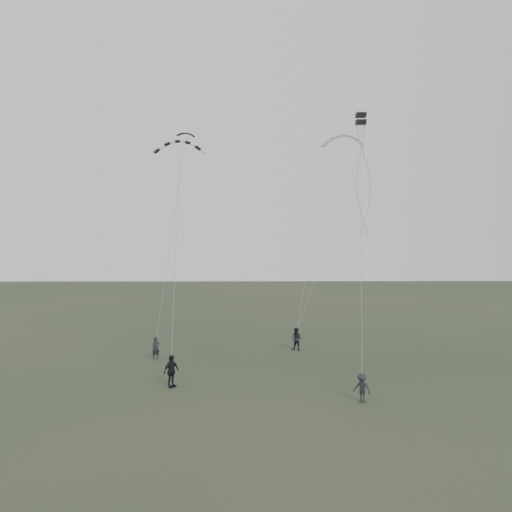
{
  "coord_description": "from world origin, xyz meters",
  "views": [
    {
      "loc": [
        0.58,
        -29.24,
        8.51
      ],
      "look_at": [
        0.98,
        4.89,
        7.31
      ],
      "focal_mm": 35.0,
      "sensor_mm": 36.0,
      "label": 1
    }
  ],
  "objects_px": {
    "kite_pale_large": "(344,135)",
    "flyer_right": "(297,339)",
    "flyer_center": "(171,371)",
    "kite_striped": "(180,141)",
    "flyer_left": "(156,348)",
    "kite_dark_small": "(186,133)",
    "flyer_far": "(362,388)",
    "kite_box": "(361,119)"
  },
  "relations": [
    {
      "from": "flyer_center",
      "to": "flyer_far",
      "type": "relative_size",
      "value": 1.23
    },
    {
      "from": "kite_dark_small",
      "to": "kite_striped",
      "type": "bearing_deg",
      "value": -108.0
    },
    {
      "from": "kite_dark_small",
      "to": "kite_pale_large",
      "type": "height_order",
      "value": "kite_pale_large"
    },
    {
      "from": "kite_dark_small",
      "to": "kite_box",
      "type": "height_order",
      "value": "kite_dark_small"
    },
    {
      "from": "flyer_far",
      "to": "kite_striped",
      "type": "relative_size",
      "value": 0.45
    },
    {
      "from": "kite_dark_small",
      "to": "kite_striped",
      "type": "relative_size",
      "value": 0.42
    },
    {
      "from": "kite_dark_small",
      "to": "kite_striped",
      "type": "height_order",
      "value": "kite_dark_small"
    },
    {
      "from": "flyer_left",
      "to": "kite_dark_small",
      "type": "xyz_separation_m",
      "value": [
        1.53,
        5.17,
        16.14
      ]
    },
    {
      "from": "flyer_center",
      "to": "kite_striped",
      "type": "height_order",
      "value": "kite_striped"
    },
    {
      "from": "kite_striped",
      "to": "kite_box",
      "type": "height_order",
      "value": "kite_box"
    },
    {
      "from": "kite_pale_large",
      "to": "flyer_right",
      "type": "bearing_deg",
      "value": -131.31
    },
    {
      "from": "flyer_left",
      "to": "flyer_center",
      "type": "xyz_separation_m",
      "value": [
        2.14,
        -6.69,
        0.15
      ]
    },
    {
      "from": "flyer_left",
      "to": "kite_dark_small",
      "type": "relative_size",
      "value": 1.09
    },
    {
      "from": "flyer_left",
      "to": "flyer_right",
      "type": "bearing_deg",
      "value": -15.66
    },
    {
      "from": "flyer_right",
      "to": "flyer_center",
      "type": "xyz_separation_m",
      "value": [
        -8.06,
        -9.33,
        0.06
      ]
    },
    {
      "from": "flyer_far",
      "to": "flyer_center",
      "type": "bearing_deg",
      "value": -155.63
    },
    {
      "from": "flyer_center",
      "to": "kite_pale_large",
      "type": "xyz_separation_m",
      "value": [
        12.35,
        13.64,
        16.23
      ]
    },
    {
      "from": "flyer_right",
      "to": "kite_pale_large",
      "type": "xyz_separation_m",
      "value": [
        4.29,
        4.31,
        16.29
      ]
    },
    {
      "from": "flyer_right",
      "to": "flyer_center",
      "type": "bearing_deg",
      "value": -98.18
    },
    {
      "from": "flyer_center",
      "to": "kite_box",
      "type": "bearing_deg",
      "value": -36.37
    },
    {
      "from": "flyer_left",
      "to": "kite_dark_small",
      "type": "bearing_deg",
      "value": 43.38
    },
    {
      "from": "flyer_left",
      "to": "flyer_center",
      "type": "height_order",
      "value": "flyer_center"
    },
    {
      "from": "flyer_right",
      "to": "kite_pale_large",
      "type": "height_order",
      "value": "kite_pale_large"
    },
    {
      "from": "flyer_center",
      "to": "kite_dark_small",
      "type": "bearing_deg",
      "value": 41.08
    },
    {
      "from": "flyer_far",
      "to": "kite_dark_small",
      "type": "distance_m",
      "value": 24.39
    },
    {
      "from": "flyer_far",
      "to": "kite_dark_small",
      "type": "bearing_deg",
      "value": 166.17
    },
    {
      "from": "flyer_center",
      "to": "flyer_far",
      "type": "height_order",
      "value": "flyer_center"
    },
    {
      "from": "flyer_far",
      "to": "kite_striped",
      "type": "distance_m",
      "value": 19.07
    },
    {
      "from": "kite_box",
      "to": "flyer_right",
      "type": "bearing_deg",
      "value": 118.2
    },
    {
      "from": "flyer_left",
      "to": "flyer_center",
      "type": "bearing_deg",
      "value": -102.45
    },
    {
      "from": "kite_dark_small",
      "to": "kite_striped",
      "type": "xyz_separation_m",
      "value": [
        0.54,
        -7.19,
        -2.02
      ]
    },
    {
      "from": "flyer_center",
      "to": "kite_dark_small",
      "type": "distance_m",
      "value": 19.92
    },
    {
      "from": "flyer_right",
      "to": "kite_striped",
      "type": "relative_size",
      "value": 0.51
    },
    {
      "from": "flyer_center",
      "to": "kite_striped",
      "type": "xyz_separation_m",
      "value": [
        -0.07,
        4.67,
        13.97
      ]
    },
    {
      "from": "flyer_left",
      "to": "kite_pale_large",
      "type": "height_order",
      "value": "kite_pale_large"
    },
    {
      "from": "flyer_center",
      "to": "flyer_far",
      "type": "distance_m",
      "value": 10.69
    },
    {
      "from": "flyer_far",
      "to": "kite_striped",
      "type": "xyz_separation_m",
      "value": [
        -10.4,
        7.44,
        14.14
      ]
    },
    {
      "from": "flyer_left",
      "to": "kite_dark_small",
      "type": "distance_m",
      "value": 17.01
    },
    {
      "from": "kite_striped",
      "to": "flyer_right",
      "type": "bearing_deg",
      "value": 21.62
    },
    {
      "from": "flyer_left",
      "to": "kite_box",
      "type": "height_order",
      "value": "kite_box"
    },
    {
      "from": "flyer_right",
      "to": "flyer_far",
      "type": "height_order",
      "value": "flyer_right"
    },
    {
      "from": "flyer_far",
      "to": "kite_dark_small",
      "type": "relative_size",
      "value": 1.06
    }
  ]
}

